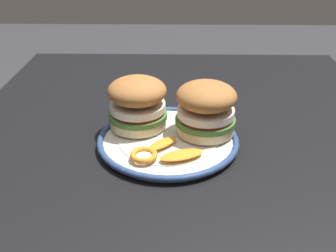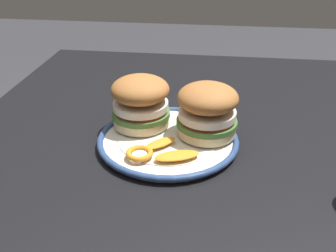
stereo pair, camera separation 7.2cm
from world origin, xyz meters
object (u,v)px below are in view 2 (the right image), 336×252
at_px(sandwich_half_right, 207,109).
at_px(dining_table, 183,198).
at_px(sandwich_half_left, 140,101).
at_px(dinner_plate, 168,140).

bearing_deg(sandwich_half_right, dining_table, -33.21).
height_order(sandwich_half_left, sandwich_half_right, same).
relative_size(sandwich_half_left, sandwich_half_right, 1.10).
bearing_deg(sandwich_half_left, sandwich_half_right, 80.48).
height_order(dining_table, sandwich_half_left, sandwich_half_left).
bearing_deg(dinner_plate, sandwich_half_left, -126.53).
bearing_deg(sandwich_half_right, sandwich_half_left, -99.52).
relative_size(dining_table, sandwich_half_left, 9.06).
relative_size(dining_table, sandwich_half_right, 9.93).
bearing_deg(sandwich_half_left, dining_table, 50.43).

